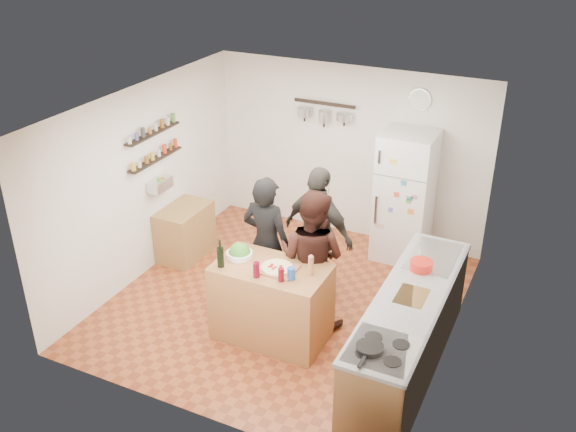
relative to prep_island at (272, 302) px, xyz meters
The scene contains 26 objects.
room_shell 1.33m from the prep_island, 98.71° to the left, with size 4.20×4.20×4.20m.
prep_island is the anchor object (origin of this frame).
pizza_board 0.47m from the prep_island, 14.04° to the right, with size 0.42×0.34×0.02m, color #9A5738.
pizza 0.49m from the prep_island, 14.04° to the right, with size 0.34×0.34×0.02m, color beige.
salad_bowl 0.64m from the prep_island, behind, with size 0.29×0.29×0.06m, color white.
wine_bottle 0.79m from the prep_island, 156.25° to the right, with size 0.08×0.08×0.23m, color black.
wine_glass_near 0.59m from the prep_island, 101.77° to the right, with size 0.07×0.07×0.17m, color #4E0617.
wine_glass_far 0.61m from the prep_island, 42.27° to the right, with size 0.06×0.06×0.15m, color #500612.
pepper_mill 0.71m from the prep_island, ahead, with size 0.06×0.06×0.19m, color #AB6847.
salt_canister 0.61m from the prep_island, 21.80° to the right, with size 0.08×0.08×0.14m, color #1B4496.
person_left 0.76m from the prep_island, 121.71° to the left, with size 0.62×0.41×1.69m, color black.
person_center 0.67m from the prep_island, 59.48° to the left, with size 0.82×0.64×1.68m, color black.
person_back 1.11m from the prep_island, 83.01° to the left, with size 1.00×0.42×1.71m, color #2D2C28.
counter_run 1.54m from the prep_island, ahead, with size 0.63×2.63×0.90m, color #9E7042.
stove_top 1.81m from the prep_island, 28.46° to the right, with size 0.60×0.62×0.02m, color white.
skillet 1.76m from the prep_island, 31.87° to the right, with size 0.25×0.25×0.05m, color black.
sink 1.87m from the prep_island, 32.12° to the left, with size 0.50×0.80×0.03m, color silver.
cutting_board 1.61m from the prep_island, ahead, with size 0.30×0.40×0.02m, color olive.
red_bowl 1.70m from the prep_island, 23.31° to the left, with size 0.25×0.25×0.10m, color red.
fridge 2.58m from the prep_island, 71.93° to the left, with size 0.70×0.68×1.80m, color white.
wall_clock 3.32m from the prep_island, 73.98° to the left, with size 0.30×0.30×0.03m, color silver.
spice_shelf_lower 2.49m from the prep_island, 157.51° to the left, with size 0.12×1.00×0.03m, color black.
spice_shelf_upper 2.66m from the prep_island, 157.51° to the left, with size 0.12×1.00×0.03m, color black.
produce_basket 2.34m from the prep_island, 157.21° to the left, with size 0.18×0.35×0.14m, color silver.
side_table 2.20m from the prep_island, 149.69° to the left, with size 0.50×0.80×0.73m, color #9C7441.
pot_rack 3.10m from the prep_island, 100.86° to the left, with size 0.90×0.04×0.04m, color black.
Camera 1 is at (2.90, -5.97, 4.55)m, focal length 40.00 mm.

